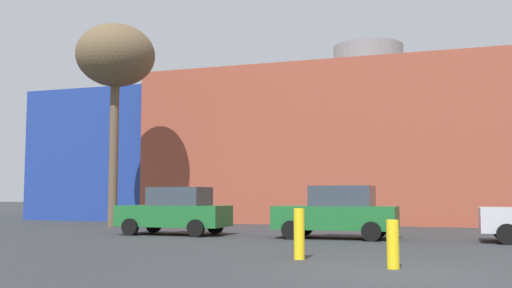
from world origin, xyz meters
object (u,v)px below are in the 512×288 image
at_px(bollard_yellow_0, 299,234).
at_px(bare_tree_0, 116,58).
at_px(bollard_yellow_1, 393,244).
at_px(parked_car_0, 175,211).
at_px(parked_car_1, 337,212).

bearing_deg(bollard_yellow_0, bare_tree_0, 137.20).
bearing_deg(bare_tree_0, bollard_yellow_1, -40.61).
bearing_deg(parked_car_0, bare_tree_0, -37.80).
relative_size(bare_tree_0, bollard_yellow_1, 9.94).
relative_size(bollard_yellow_0, bollard_yellow_1, 1.20).
bearing_deg(bare_tree_0, bollard_yellow_0, -42.80).
xyz_separation_m(bare_tree_0, bollard_yellow_0, (11.39, -10.55, -7.19)).
bearing_deg(parked_car_1, bollard_yellow_1, 108.28).
distance_m(bare_tree_0, bollard_yellow_0, 17.11).
height_order(bare_tree_0, bollard_yellow_0, bare_tree_0).
distance_m(parked_car_0, bollard_yellow_1, 11.39).
bearing_deg(parked_car_0, parked_car_1, 180.00).
relative_size(parked_car_1, bollard_yellow_0, 3.55).
height_order(parked_car_0, parked_car_1, parked_car_1).
bearing_deg(bare_tree_0, parked_car_1, -19.76).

